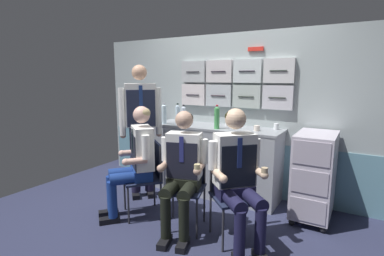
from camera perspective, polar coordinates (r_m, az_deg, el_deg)
ground at (r=3.27m, az=-3.78°, el=-19.24°), size 4.80×4.80×0.04m
galley_bulkhead at (r=4.09m, az=7.08°, el=2.75°), size 4.20×0.14×2.15m
galley_counter at (r=3.99m, az=4.31°, el=-6.24°), size 1.78×0.53×0.93m
service_trolley at (r=3.53m, az=22.71°, el=-8.26°), size 0.40×0.65×0.98m
folding_chair_left at (r=3.42m, az=-8.21°, el=-8.24°), size 0.56×0.56×0.84m
crew_member_left at (r=3.34m, az=-10.98°, el=-5.56°), size 0.63×0.67×1.26m
folding_chair_center at (r=3.15m, az=-1.10°, el=-9.71°), size 0.50×0.50×0.84m
crew_member_center at (r=2.95m, az=-1.93°, el=-7.70°), size 0.51×0.66×1.24m
folding_chair_right at (r=2.97m, az=7.57°, el=-11.07°), size 0.57×0.57×0.84m
crew_member_right at (r=2.77m, az=8.92°, el=-8.32°), size 0.68×0.67×1.29m
crew_member_standing at (r=3.83m, az=-9.95°, el=1.72°), size 0.43×0.43×1.73m
water_bottle_short at (r=4.10m, az=-2.80°, el=2.76°), size 0.06×0.06×0.28m
water_bottle_blue_cap at (r=4.09m, az=-1.65°, el=2.61°), size 0.06×0.06×0.26m
water_bottle_tall at (r=4.09m, az=-5.49°, el=2.78°), size 0.07×0.07×0.29m
sparkling_bottle_green at (r=3.68m, az=4.88°, el=2.07°), size 0.07×0.07×0.30m
coffee_cup_spare at (r=4.25m, az=-1.78°, el=1.82°), size 0.06×0.06×0.09m
paper_cup_blue at (r=3.62m, az=12.51°, el=0.00°), size 0.07×0.07×0.07m
coffee_cup_white at (r=3.77m, az=16.08°, el=0.31°), size 0.06×0.06×0.07m
paper_cup_tan at (r=3.97m, az=7.02°, el=1.17°), size 0.07×0.07×0.09m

